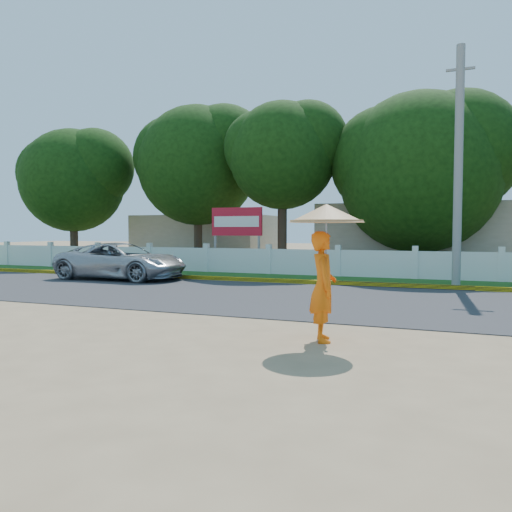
% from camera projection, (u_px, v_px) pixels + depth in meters
% --- Properties ---
extents(ground, '(120.00, 120.00, 0.00)m').
position_uv_depth(ground, '(220.00, 326.00, 9.93)').
color(ground, '#9E8460').
rests_on(ground, ground).
extents(road, '(60.00, 7.00, 0.02)m').
position_uv_depth(road, '(288.00, 297.00, 14.11)').
color(road, '#38383A').
rests_on(road, ground).
extents(grass_verge, '(60.00, 3.50, 0.03)m').
position_uv_depth(grass_verge, '(330.00, 280.00, 19.00)').
color(grass_verge, '#2D601E').
rests_on(grass_verge, ground).
extents(curb, '(40.00, 0.18, 0.16)m').
position_uv_depth(curb, '(319.00, 282.00, 17.41)').
color(curb, yellow).
rests_on(curb, ground).
extents(fence, '(40.00, 0.10, 1.10)m').
position_uv_depth(fence, '(338.00, 263.00, 20.32)').
color(fence, silver).
rests_on(fence, ground).
extents(building_near, '(10.00, 6.00, 3.20)m').
position_uv_depth(building_near, '(424.00, 236.00, 25.50)').
color(building_near, '#B7AD99').
rests_on(building_near, ground).
extents(building_far, '(8.00, 5.00, 2.80)m').
position_uv_depth(building_far, '(206.00, 238.00, 31.16)').
color(building_far, '#B7AD99').
rests_on(building_far, ground).
extents(utility_pole, '(0.28, 0.28, 8.00)m').
position_uv_depth(utility_pole, '(458.00, 167.00, 16.58)').
color(utility_pole, gray).
rests_on(utility_pole, ground).
extents(vehicle, '(5.10, 2.36, 1.42)m').
position_uv_depth(vehicle, '(122.00, 261.00, 19.21)').
color(vehicle, '#A7AAAF').
rests_on(vehicle, ground).
extents(monk_with_parasol, '(1.29, 1.29, 2.35)m').
position_uv_depth(monk_with_parasol, '(325.00, 252.00, 8.49)').
color(monk_with_parasol, '#E95E0C').
rests_on(monk_with_parasol, ground).
extents(billboard, '(2.50, 0.13, 2.95)m').
position_uv_depth(billboard, '(237.00, 225.00, 23.07)').
color(billboard, gray).
rests_on(billboard, ground).
extents(tree_row, '(37.95, 7.54, 9.43)m').
position_uv_depth(tree_row, '(392.00, 159.00, 22.31)').
color(tree_row, '#473828').
rests_on(tree_row, ground).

